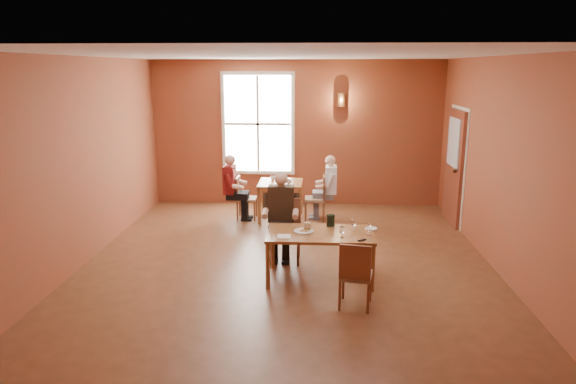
# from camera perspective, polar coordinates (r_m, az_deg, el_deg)

# --- Properties ---
(ground) EXTENTS (6.00, 7.00, 0.01)m
(ground) POSITION_cam_1_polar(r_m,az_deg,el_deg) (7.69, -0.08, -7.98)
(ground) COLOR brown
(ground) RESTS_ON ground
(wall_back) EXTENTS (6.00, 0.04, 3.00)m
(wall_back) POSITION_cam_1_polar(r_m,az_deg,el_deg) (10.73, 0.97, 6.51)
(wall_back) COLOR brown
(wall_back) RESTS_ON ground
(wall_front) EXTENTS (6.00, 0.04, 3.00)m
(wall_front) POSITION_cam_1_polar(r_m,az_deg,el_deg) (3.89, -2.99, -6.43)
(wall_front) COLOR brown
(wall_front) RESTS_ON ground
(wall_left) EXTENTS (0.04, 7.00, 3.00)m
(wall_left) POSITION_cam_1_polar(r_m,az_deg,el_deg) (8.02, -22.06, 3.07)
(wall_left) COLOR brown
(wall_left) RESTS_ON ground
(wall_right) EXTENTS (0.04, 7.00, 3.00)m
(wall_right) POSITION_cam_1_polar(r_m,az_deg,el_deg) (7.71, 22.80, 2.61)
(wall_right) COLOR brown
(wall_right) RESTS_ON ground
(ceiling) EXTENTS (6.00, 7.00, 0.04)m
(ceiling) POSITION_cam_1_polar(r_m,az_deg,el_deg) (7.15, -0.09, 14.98)
(ceiling) COLOR white
(ceiling) RESTS_ON wall_back
(window) EXTENTS (1.36, 0.10, 1.96)m
(window) POSITION_cam_1_polar(r_m,az_deg,el_deg) (10.71, -3.36, 7.56)
(window) COLOR white
(window) RESTS_ON wall_back
(door) EXTENTS (0.12, 1.04, 2.10)m
(door) POSITION_cam_1_polar(r_m,az_deg,el_deg) (9.93, 17.90, 2.64)
(door) COLOR maroon
(door) RESTS_ON ground
(wall_sconce) EXTENTS (0.16, 0.16, 0.28)m
(wall_sconce) POSITION_cam_1_polar(r_m,az_deg,el_deg) (10.57, 5.92, 10.15)
(wall_sconce) COLOR brown
(wall_sconce) RESTS_ON wall_back
(main_table) EXTENTS (1.43, 0.81, 0.67)m
(main_table) POSITION_cam_1_polar(r_m,az_deg,el_deg) (7.06, 3.55, -7.11)
(main_table) COLOR brown
(main_table) RESTS_ON ground
(chair_diner_main) EXTENTS (0.41, 0.41, 0.93)m
(chair_diner_main) POSITION_cam_1_polar(r_m,az_deg,el_deg) (7.64, -0.23, -4.42)
(chair_diner_main) COLOR #492B10
(chair_diner_main) RESTS_ON ground
(diner_main) EXTENTS (0.51, 0.51, 1.28)m
(diner_main) POSITION_cam_1_polar(r_m,az_deg,el_deg) (7.56, -0.25, -3.23)
(diner_main) COLOR black
(diner_main) RESTS_ON ground
(chair_empty) EXTENTS (0.43, 0.43, 0.84)m
(chair_empty) POSITION_cam_1_polar(r_m,az_deg,el_deg) (6.31, 7.56, -8.99)
(chair_empty) COLOR #583317
(chair_empty) RESTS_ON ground
(plate_food) EXTENTS (0.35, 0.35, 0.03)m
(plate_food) POSITION_cam_1_polar(r_m,az_deg,el_deg) (6.96, 1.75, -4.31)
(plate_food) COLOR white
(plate_food) RESTS_ON main_table
(sandwich) EXTENTS (0.09, 0.09, 0.10)m
(sandwich) POSITION_cam_1_polar(r_m,az_deg,el_deg) (7.00, 2.18, -3.91)
(sandwich) COLOR tan
(sandwich) RESTS_ON main_table
(goblet_a) EXTENTS (0.09, 0.09, 0.17)m
(goblet_a) POSITION_cam_1_polar(r_m,az_deg,el_deg) (7.05, 7.28, -3.59)
(goblet_a) COLOR white
(goblet_a) RESTS_ON main_table
(goblet_b) EXTENTS (0.09, 0.09, 0.16)m
(goblet_b) POSITION_cam_1_polar(r_m,az_deg,el_deg) (6.88, 8.94, -4.13)
(goblet_b) COLOR white
(goblet_b) RESTS_ON main_table
(goblet_c) EXTENTS (0.08, 0.08, 0.16)m
(goblet_c) POSITION_cam_1_polar(r_m,az_deg,el_deg) (6.74, 6.01, -4.40)
(goblet_c) COLOR white
(goblet_c) RESTS_ON main_table
(menu_stand) EXTENTS (0.12, 0.09, 0.18)m
(menu_stand) POSITION_cam_1_polar(r_m,az_deg,el_deg) (7.19, 4.77, -3.18)
(menu_stand) COLOR black
(menu_stand) RESTS_ON main_table
(knife) EXTENTS (0.18, 0.03, 0.00)m
(knife) POSITION_cam_1_polar(r_m,az_deg,el_deg) (6.70, 2.89, -5.19)
(knife) COLOR white
(knife) RESTS_ON main_table
(napkin) EXTENTS (0.18, 0.18, 0.01)m
(napkin) POSITION_cam_1_polar(r_m,az_deg,el_deg) (6.77, -0.45, -4.94)
(napkin) COLOR silver
(napkin) RESTS_ON main_table
(side_plate) EXTENTS (0.19, 0.19, 0.01)m
(side_plate) POSITION_cam_1_polar(r_m,az_deg,el_deg) (7.17, 9.25, -4.03)
(side_plate) COLOR silver
(side_plate) RESTS_ON main_table
(sunglasses) EXTENTS (0.11, 0.10, 0.01)m
(sunglasses) POSITION_cam_1_polar(r_m,az_deg,el_deg) (6.68, 8.22, -5.30)
(sunglasses) COLOR black
(sunglasses) RESTS_ON main_table
(second_table) EXTENTS (0.82, 0.82, 0.72)m
(second_table) POSITION_cam_1_polar(r_m,az_deg,el_deg) (9.80, -0.82, -0.96)
(second_table) COLOR brown
(second_table) RESTS_ON ground
(chair_diner_white) EXTENTS (0.38, 0.38, 0.85)m
(chair_diner_white) POSITION_cam_1_polar(r_m,az_deg,el_deg) (9.76, 2.99, -0.65)
(chair_diner_white) COLOR brown
(chair_diner_white) RESTS_ON ground
(diner_white) EXTENTS (0.48, 0.48, 1.19)m
(diner_white) POSITION_cam_1_polar(r_m,az_deg,el_deg) (9.72, 3.18, 0.31)
(diner_white) COLOR silver
(diner_white) RESTS_ON ground
(chair_diner_maroon) EXTENTS (0.36, 0.36, 0.82)m
(chair_diner_maroon) POSITION_cam_1_polar(r_m,az_deg,el_deg) (9.85, -4.60, -0.64)
(chair_diner_maroon) COLOR #472112
(chair_diner_maroon) RESTS_ON ground
(diner_maroon) EXTENTS (0.48, 0.48, 1.21)m
(diner_maroon) POSITION_cam_1_polar(r_m,az_deg,el_deg) (9.81, -4.79, 0.48)
(diner_maroon) COLOR maroon
(diner_maroon) RESTS_ON ground
(cup_a) EXTENTS (0.15, 0.15, 0.09)m
(cup_a) POSITION_cam_1_polar(r_m,az_deg,el_deg) (9.56, 0.07, 1.18)
(cup_a) COLOR white
(cup_a) RESTS_ON second_table
(cup_b) EXTENTS (0.12, 0.12, 0.08)m
(cup_b) POSITION_cam_1_polar(r_m,az_deg,el_deg) (9.87, -1.72, 1.55)
(cup_b) COLOR beige
(cup_b) RESTS_ON second_table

